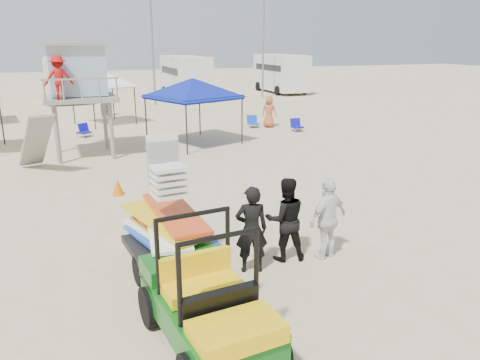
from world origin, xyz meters
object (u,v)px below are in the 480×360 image
object	(u,v)px
surf_trailer	(171,228)
man_left	(251,229)
canopy_blue	(193,81)
utility_cart	(206,293)
lifeguard_tower	(75,75)

from	to	relation	value
surf_trailer	man_left	world-z (taller)	surf_trailer
canopy_blue	utility_cart	bearing A→B (deg)	-104.44
man_left	canopy_blue	size ratio (longest dim) A/B	0.43
surf_trailer	lifeguard_tower	bearing A→B (deg)	95.81
canopy_blue	lifeguard_tower	bearing A→B (deg)	-172.79
lifeguard_tower	canopy_blue	xyz separation A→B (m)	(4.76, 0.60, -0.44)
surf_trailer	canopy_blue	bearing A→B (deg)	72.87
surf_trailer	lifeguard_tower	world-z (taller)	lifeguard_tower
utility_cart	man_left	world-z (taller)	utility_cart
utility_cart	lifeguard_tower	distance (m)	13.72
utility_cart	surf_trailer	size ratio (longest dim) A/B	0.97
surf_trailer	man_left	size ratio (longest dim) A/B	1.58
man_left	canopy_blue	world-z (taller)	canopy_blue
surf_trailer	man_left	distance (m)	1.55
utility_cart	canopy_blue	size ratio (longest dim) A/B	0.65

